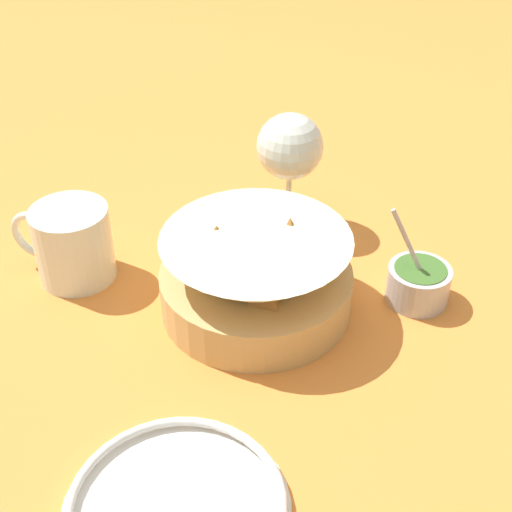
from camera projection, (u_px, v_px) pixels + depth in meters
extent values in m
plane|color=orange|center=(275.00, 331.00, 0.74)|extent=(4.00, 4.00, 0.00)
cylinder|color=tan|center=(256.00, 289.00, 0.75)|extent=(0.20, 0.20, 0.05)
cone|color=beige|center=(256.00, 273.00, 0.74)|extent=(0.20, 0.20, 0.09)
cylinder|color=#3D842D|center=(256.00, 288.00, 0.75)|extent=(0.15, 0.15, 0.01)
pyramid|color=#B77A38|center=(217.00, 251.00, 0.74)|extent=(0.09, 0.10, 0.06)
pyramid|color=#B77A38|center=(264.00, 293.00, 0.70)|extent=(0.07, 0.07, 0.05)
pyramid|color=#B77A38|center=(289.00, 244.00, 0.75)|extent=(0.08, 0.08, 0.07)
cylinder|color=#B7B7BC|center=(418.00, 284.00, 0.77)|extent=(0.07, 0.07, 0.04)
cylinder|color=#42702D|center=(419.00, 279.00, 0.76)|extent=(0.06, 0.06, 0.03)
cylinder|color=#B7B7BC|center=(412.00, 252.00, 0.74)|extent=(0.05, 0.01, 0.10)
cylinder|color=silver|center=(288.00, 221.00, 0.90)|extent=(0.08, 0.08, 0.00)
cylinder|color=silver|center=(288.00, 196.00, 0.88)|extent=(0.01, 0.01, 0.07)
sphere|color=silver|center=(290.00, 146.00, 0.84)|extent=(0.08, 0.08, 0.08)
sphere|color=beige|center=(290.00, 154.00, 0.84)|extent=(0.05, 0.05, 0.05)
cylinder|color=silver|center=(73.00, 244.00, 0.79)|extent=(0.09, 0.09, 0.09)
cylinder|color=gold|center=(75.00, 251.00, 0.79)|extent=(0.07, 0.07, 0.06)
torus|color=silver|center=(36.00, 235.00, 0.80)|extent=(0.06, 0.01, 0.06)
cylinder|color=white|center=(177.00, 509.00, 0.56)|extent=(0.18, 0.18, 0.01)
torus|color=white|center=(176.00, 504.00, 0.56)|extent=(0.18, 0.18, 0.01)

